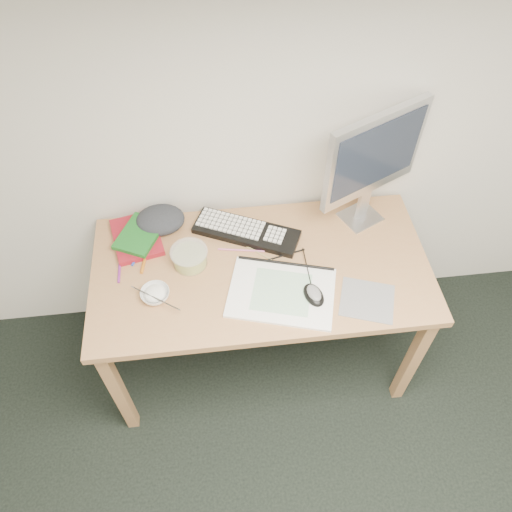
{
  "coord_description": "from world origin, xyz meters",
  "views": [
    {
      "loc": [
        -0.17,
        0.18,
        2.39
      ],
      "look_at": [
        -0.02,
        1.43,
        0.83
      ],
      "focal_mm": 35.0,
      "sensor_mm": 36.0,
      "label": 1
    }
  ],
  "objects_px": {
    "sketchpad": "(281,293)",
    "rice_bowl": "(155,294)",
    "desk": "(261,279)",
    "monitor": "(374,158)",
    "keyboard": "(246,232)"
  },
  "relations": [
    {
      "from": "desk",
      "to": "sketchpad",
      "type": "height_order",
      "value": "sketchpad"
    },
    {
      "from": "sketchpad",
      "to": "rice_bowl",
      "type": "height_order",
      "value": "rice_bowl"
    },
    {
      "from": "keyboard",
      "to": "rice_bowl",
      "type": "height_order",
      "value": "rice_bowl"
    },
    {
      "from": "monitor",
      "to": "rice_bowl",
      "type": "distance_m",
      "value": 1.02
    },
    {
      "from": "sketchpad",
      "to": "rice_bowl",
      "type": "relative_size",
      "value": 3.59
    },
    {
      "from": "desk",
      "to": "rice_bowl",
      "type": "distance_m",
      "value": 0.45
    },
    {
      "from": "rice_bowl",
      "to": "desk",
      "type": "bearing_deg",
      "value": 13.22
    },
    {
      "from": "desk",
      "to": "rice_bowl",
      "type": "bearing_deg",
      "value": -166.78
    },
    {
      "from": "rice_bowl",
      "to": "sketchpad",
      "type": "bearing_deg",
      "value": -4.62
    },
    {
      "from": "desk",
      "to": "keyboard",
      "type": "height_order",
      "value": "keyboard"
    },
    {
      "from": "monitor",
      "to": "sketchpad",
      "type": "bearing_deg",
      "value": -164.06
    },
    {
      "from": "sketchpad",
      "to": "keyboard",
      "type": "distance_m",
      "value": 0.35
    },
    {
      "from": "desk",
      "to": "monitor",
      "type": "height_order",
      "value": "monitor"
    },
    {
      "from": "monitor",
      "to": "rice_bowl",
      "type": "relative_size",
      "value": 4.79
    },
    {
      "from": "keyboard",
      "to": "monitor",
      "type": "relative_size",
      "value": 0.83
    }
  ]
}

